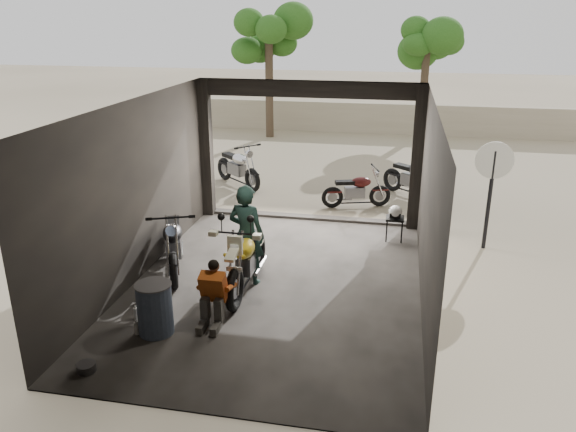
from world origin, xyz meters
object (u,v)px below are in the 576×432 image
at_px(outside_bike_a, 238,164).
at_px(stool, 395,221).
at_px(rider, 247,235).
at_px(helmet, 395,212).
at_px(sign_post, 492,178).
at_px(main_bike, 246,255).
at_px(outside_bike_b, 357,187).
at_px(left_bike, 173,239).
at_px(outside_bike_c, 414,175).
at_px(mechanic, 212,297).
at_px(oil_drum, 155,309).

distance_m(outside_bike_a, stool, 5.46).
distance_m(rider, helmet, 3.56).
bearing_deg(rider, sign_post, -138.15).
height_order(outside_bike_a, helmet, outside_bike_a).
bearing_deg(outside_bike_a, main_bike, -120.70).
relative_size(outside_bike_a, helmet, 6.25).
bearing_deg(outside_bike_b, left_bike, 127.60).
distance_m(outside_bike_c, helmet, 3.20).
bearing_deg(outside_bike_c, main_bike, -165.40).
xyz_separation_m(mechanic, stool, (2.67, 4.07, -0.06)).
xyz_separation_m(outside_bike_a, mechanic, (1.70, -7.34, -0.12)).
height_order(rider, helmet, rider).
xyz_separation_m(outside_bike_b, stool, (0.97, -2.05, -0.06)).
bearing_deg(main_bike, outside_bike_c, 64.56).
bearing_deg(outside_bike_a, left_bike, -134.36).
bearing_deg(stool, mechanic, -123.21).
distance_m(left_bike, outside_bike_b, 5.29).
xyz_separation_m(rider, helmet, (2.53, 2.49, -0.26)).
bearing_deg(main_bike, left_bike, 162.79).
height_order(main_bike, left_bike, main_bike).
distance_m(outside_bike_a, oil_drum, 7.77).
height_order(main_bike, sign_post, sign_post).
xyz_separation_m(left_bike, stool, (4.00, 2.29, -0.19)).
bearing_deg(outside_bike_b, mechanic, 147.04).
distance_m(outside_bike_a, outside_bike_c, 4.78).
bearing_deg(outside_bike_c, outside_bike_a, 129.14).
bearing_deg(sign_post, mechanic, -149.98).
distance_m(main_bike, sign_post, 5.15).
bearing_deg(mechanic, oil_drum, -154.77).
distance_m(rider, stool, 3.59).
height_order(left_bike, mechanic, left_bike).
xyz_separation_m(outside_bike_c, mechanic, (-3.08, -7.23, -0.09)).
xyz_separation_m(stool, oil_drum, (-3.43, -4.44, -0.04)).
xyz_separation_m(left_bike, oil_drum, (0.57, -2.15, -0.23)).
distance_m(left_bike, outside_bike_c, 7.01).
relative_size(outside_bike_c, stool, 3.36).
height_order(oil_drum, sign_post, sign_post).
height_order(left_bike, sign_post, sign_post).
relative_size(main_bike, outside_bike_b, 1.30).
bearing_deg(stool, outside_bike_c, 82.61).
relative_size(left_bike, stool, 3.60).
bearing_deg(helmet, rider, -133.76).
xyz_separation_m(outside_bike_a, helmet, (4.37, -3.28, 0.03)).
distance_m(outside_bike_c, stool, 3.19).
height_order(outside_bike_b, sign_post, sign_post).
distance_m(left_bike, oil_drum, 2.24).
bearing_deg(mechanic, outside_bike_b, 74.09).
bearing_deg(stool, outside_bike_b, 115.39).
xyz_separation_m(outside_bike_b, rider, (-1.56, -4.56, 0.40)).
height_order(outside_bike_a, sign_post, sign_post).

